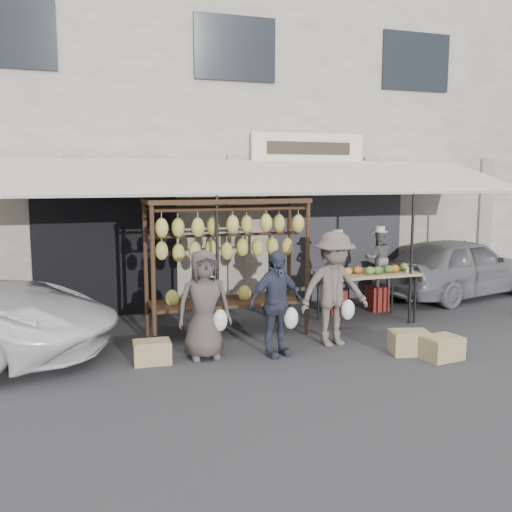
{
  "coord_description": "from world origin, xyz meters",
  "views": [
    {
      "loc": [
        -3.22,
        -7.31,
        2.57
      ],
      "look_at": [
        -0.28,
        1.4,
        1.3
      ],
      "focal_mm": 40.0,
      "sensor_mm": 36.0,
      "label": 1
    }
  ],
  "objects_px": {
    "vendor_left": "(336,262)",
    "sedan": "(458,267)",
    "produce_table": "(368,274)",
    "customer_right": "(334,289)",
    "crate_far": "(152,352)",
    "customer_mid": "(276,303)",
    "banana_rack": "(228,240)",
    "vendor_right": "(378,258)",
    "customer_left": "(204,304)",
    "crate_near_a": "(410,342)",
    "crate_near_b": "(441,348)"
  },
  "relations": [
    {
      "from": "crate_near_a",
      "to": "vendor_right",
      "type": "bearing_deg",
      "value": 69.42
    },
    {
      "from": "customer_mid",
      "to": "sedan",
      "type": "xyz_separation_m",
      "value": [
        5.18,
        2.59,
        -0.11
      ]
    },
    {
      "from": "vendor_right",
      "to": "customer_left",
      "type": "bearing_deg",
      "value": 33.71
    },
    {
      "from": "customer_right",
      "to": "crate_near_a",
      "type": "xyz_separation_m",
      "value": [
        0.87,
        -0.76,
        -0.71
      ]
    },
    {
      "from": "sedan",
      "to": "banana_rack",
      "type": "bearing_deg",
      "value": 89.96
    },
    {
      "from": "sedan",
      "to": "vendor_right",
      "type": "bearing_deg",
      "value": 90.24
    },
    {
      "from": "vendor_right",
      "to": "customer_right",
      "type": "xyz_separation_m",
      "value": [
        -1.84,
        -1.8,
        -0.15
      ]
    },
    {
      "from": "crate_far",
      "to": "sedan",
      "type": "distance_m",
      "value": 7.34
    },
    {
      "from": "crate_near_a",
      "to": "crate_near_b",
      "type": "xyz_separation_m",
      "value": [
        0.28,
        -0.36,
        -0.0
      ]
    },
    {
      "from": "vendor_left",
      "to": "vendor_right",
      "type": "distance_m",
      "value": 0.88
    },
    {
      "from": "crate_near_a",
      "to": "vendor_left",
      "type": "bearing_deg",
      "value": 88.13
    },
    {
      "from": "produce_table",
      "to": "customer_right",
      "type": "bearing_deg",
      "value": -138.21
    },
    {
      "from": "customer_mid",
      "to": "customer_right",
      "type": "distance_m",
      "value": 1.06
    },
    {
      "from": "vendor_left",
      "to": "sedan",
      "type": "distance_m",
      "value": 3.26
    },
    {
      "from": "customer_right",
      "to": "crate_near_b",
      "type": "height_order",
      "value": "customer_right"
    },
    {
      "from": "customer_mid",
      "to": "banana_rack",
      "type": "bearing_deg",
      "value": 91.08
    },
    {
      "from": "banana_rack",
      "to": "crate_near_b",
      "type": "bearing_deg",
      "value": -40.1
    },
    {
      "from": "vendor_right",
      "to": "crate_near_a",
      "type": "height_order",
      "value": "vendor_right"
    },
    {
      "from": "vendor_left",
      "to": "customer_right",
      "type": "xyz_separation_m",
      "value": [
        -0.96,
        -1.83,
        -0.12
      ]
    },
    {
      "from": "vendor_right",
      "to": "crate_near_a",
      "type": "relative_size",
      "value": 1.98
    },
    {
      "from": "vendor_right",
      "to": "produce_table",
      "type": "bearing_deg",
      "value": 57.81
    },
    {
      "from": "vendor_left",
      "to": "crate_near_b",
      "type": "distance_m",
      "value": 3.07
    },
    {
      "from": "vendor_right",
      "to": "crate_far",
      "type": "bearing_deg",
      "value": 29.77
    },
    {
      "from": "vendor_left",
      "to": "crate_near_b",
      "type": "xyz_separation_m",
      "value": [
        0.2,
        -2.95,
        -0.83
      ]
    },
    {
      "from": "vendor_left",
      "to": "crate_far",
      "type": "relative_size",
      "value": 2.09
    },
    {
      "from": "customer_right",
      "to": "customer_mid",
      "type": "bearing_deg",
      "value": -171.03
    },
    {
      "from": "vendor_right",
      "to": "customer_right",
      "type": "distance_m",
      "value": 2.58
    },
    {
      "from": "vendor_left",
      "to": "customer_left",
      "type": "bearing_deg",
      "value": 47.91
    },
    {
      "from": "vendor_right",
      "to": "sedan",
      "type": "xyz_separation_m",
      "value": [
        2.31,
        0.58,
        -0.36
      ]
    },
    {
      "from": "customer_left",
      "to": "customer_mid",
      "type": "relative_size",
      "value": 1.02
    },
    {
      "from": "vendor_left",
      "to": "customer_right",
      "type": "bearing_deg",
      "value": 78.85
    },
    {
      "from": "vendor_right",
      "to": "customer_left",
      "type": "height_order",
      "value": "vendor_right"
    },
    {
      "from": "produce_table",
      "to": "crate_far",
      "type": "relative_size",
      "value": 3.33
    },
    {
      "from": "customer_mid",
      "to": "customer_left",
      "type": "bearing_deg",
      "value": 153.1
    },
    {
      "from": "crate_far",
      "to": "sedan",
      "type": "relative_size",
      "value": 0.13
    },
    {
      "from": "sedan",
      "to": "customer_left",
      "type": "bearing_deg",
      "value": 97.3
    },
    {
      "from": "banana_rack",
      "to": "produce_table",
      "type": "xyz_separation_m",
      "value": [
        2.6,
        0.05,
        -0.69
      ]
    },
    {
      "from": "customer_mid",
      "to": "sedan",
      "type": "height_order",
      "value": "customer_mid"
    },
    {
      "from": "banana_rack",
      "to": "crate_far",
      "type": "relative_size",
      "value": 5.09
    },
    {
      "from": "crate_near_a",
      "to": "crate_far",
      "type": "relative_size",
      "value": 1.08
    },
    {
      "from": "customer_mid",
      "to": "crate_far",
      "type": "xyz_separation_m",
      "value": [
        -1.75,
        0.23,
        -0.62
      ]
    },
    {
      "from": "produce_table",
      "to": "customer_right",
      "type": "distance_m",
      "value": 1.62
    },
    {
      "from": "customer_right",
      "to": "crate_near_a",
      "type": "height_order",
      "value": "customer_right"
    },
    {
      "from": "crate_far",
      "to": "sedan",
      "type": "bearing_deg",
      "value": 18.77
    },
    {
      "from": "produce_table",
      "to": "crate_far",
      "type": "height_order",
      "value": "produce_table"
    },
    {
      "from": "banana_rack",
      "to": "customer_mid",
      "type": "xyz_separation_m",
      "value": [
        0.36,
        -1.23,
        -0.8
      ]
    },
    {
      "from": "vendor_left",
      "to": "customer_left",
      "type": "xyz_separation_m",
      "value": [
        -2.99,
        -1.83,
        -0.21
      ]
    },
    {
      "from": "crate_far",
      "to": "vendor_right",
      "type": "bearing_deg",
      "value": 21.06
    },
    {
      "from": "produce_table",
      "to": "customer_left",
      "type": "bearing_deg",
      "value": -161.57
    },
    {
      "from": "vendor_left",
      "to": "customer_mid",
      "type": "bearing_deg",
      "value": 62.16
    }
  ]
}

